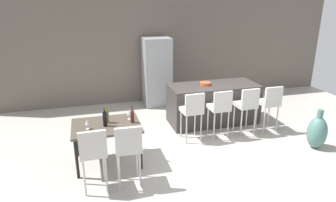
# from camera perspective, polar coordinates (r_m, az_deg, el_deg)

# --- Properties ---
(ground_plane) EXTENTS (10.00, 10.00, 0.00)m
(ground_plane) POSITION_cam_1_polar(r_m,az_deg,el_deg) (6.24, 7.66, -8.40)
(ground_plane) COLOR #ADA89E
(back_wall) EXTENTS (10.00, 0.12, 2.90)m
(back_wall) POSITION_cam_1_polar(r_m,az_deg,el_deg) (8.68, -0.19, 9.72)
(back_wall) COLOR #665B51
(back_wall) RESTS_ON ground_plane
(kitchen_island) EXTENTS (2.06, 0.87, 0.92)m
(kitchen_island) POSITION_cam_1_polar(r_m,az_deg,el_deg) (7.25, 8.44, -0.48)
(kitchen_island) COLOR #383330
(kitchen_island) RESTS_ON ground_plane
(bar_chair_left) EXTENTS (0.42, 0.42, 1.05)m
(bar_chair_left) POSITION_cam_1_polar(r_m,az_deg,el_deg) (6.17, 4.62, -1.51)
(bar_chair_left) COLOR beige
(bar_chair_left) RESTS_ON ground_plane
(bar_chair_middle) EXTENTS (0.41, 0.41, 1.05)m
(bar_chair_middle) POSITION_cam_1_polar(r_m,az_deg,el_deg) (6.39, 9.76, -0.99)
(bar_chair_middle) COLOR beige
(bar_chair_middle) RESTS_ON ground_plane
(bar_chair_right) EXTENTS (0.41, 0.41, 1.05)m
(bar_chair_right) POSITION_cam_1_polar(r_m,az_deg,el_deg) (6.67, 14.61, -0.48)
(bar_chair_right) COLOR beige
(bar_chair_right) RESTS_ON ground_plane
(bar_chair_far) EXTENTS (0.40, 0.40, 1.05)m
(bar_chair_far) POSITION_cam_1_polar(r_m,az_deg,el_deg) (6.95, 18.59, -0.07)
(bar_chair_far) COLOR beige
(bar_chair_far) RESTS_ON ground_plane
(dining_table) EXTENTS (1.18, 0.89, 0.74)m
(dining_table) POSITION_cam_1_polar(r_m,az_deg,el_deg) (5.44, -11.46, -5.09)
(dining_table) COLOR #4C4238
(dining_table) RESTS_ON ground_plane
(dining_chair_near) EXTENTS (0.42, 0.42, 1.05)m
(dining_chair_near) POSITION_cam_1_polar(r_m,az_deg,el_deg) (4.70, -13.91, -8.94)
(dining_chair_near) COLOR beige
(dining_chair_near) RESTS_ON ground_plane
(dining_chair_far) EXTENTS (0.41, 0.41, 1.05)m
(dining_chair_far) POSITION_cam_1_polar(r_m,az_deg,el_deg) (4.72, -7.49, -8.32)
(dining_chair_far) COLOR beige
(dining_chair_far) RESTS_ON ground_plane
(wine_bottle_far) EXTENTS (0.07, 0.07, 0.32)m
(wine_bottle_far) POSITION_cam_1_polar(r_m,az_deg,el_deg) (5.31, -11.76, -3.31)
(wine_bottle_far) COLOR black
(wine_bottle_far) RESTS_ON dining_table
(wine_bottle_end) EXTENTS (0.07, 0.07, 0.32)m
(wine_bottle_end) POSITION_cam_1_polar(r_m,az_deg,el_deg) (5.39, -6.69, -2.88)
(wine_bottle_end) COLOR #471E19
(wine_bottle_end) RESTS_ON dining_table
(wine_bottle_right) EXTENTS (0.07, 0.07, 0.30)m
(wine_bottle_right) POSITION_cam_1_polar(r_m,az_deg,el_deg) (5.45, -11.40, -2.80)
(wine_bottle_right) COLOR brown
(wine_bottle_right) RESTS_ON dining_table
(wine_glass_left) EXTENTS (0.07, 0.07, 0.17)m
(wine_glass_left) POSITION_cam_1_polar(r_m,az_deg,el_deg) (5.54, -7.36, -2.20)
(wine_glass_left) COLOR silver
(wine_glass_left) RESTS_ON dining_table
(wine_glass_middle) EXTENTS (0.07, 0.07, 0.17)m
(wine_glass_middle) POSITION_cam_1_polar(r_m,az_deg,el_deg) (5.27, -14.93, -3.87)
(wine_glass_middle) COLOR silver
(wine_glass_middle) RESTS_ON dining_table
(refrigerator) EXTENTS (0.72, 0.68, 1.84)m
(refrigerator) POSITION_cam_1_polar(r_m,az_deg,el_deg) (8.27, -2.15, 5.48)
(refrigerator) COLOR #939699
(refrigerator) RESTS_ON ground_plane
(fruit_bowl) EXTENTS (0.24, 0.24, 0.07)m
(fruit_bowl) POSITION_cam_1_polar(r_m,az_deg,el_deg) (7.05, 7.00, 3.24)
(fruit_bowl) COLOR #C6512D
(fruit_bowl) RESTS_ON kitchen_island
(floor_vase) EXTENTS (0.37, 0.37, 0.81)m
(floor_vase) POSITION_cam_1_polar(r_m,az_deg,el_deg) (6.67, 26.17, -5.27)
(floor_vase) COLOR #47706B
(floor_vase) RESTS_ON ground_plane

